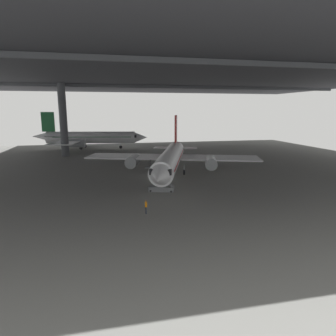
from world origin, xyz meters
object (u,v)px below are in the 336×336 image
airplane_main (171,158)px  crew_worker_near_nose (146,206)px  crew_worker_by_stairs (169,181)px  airplane_distant (89,138)px  boarding_stairs (161,186)px

airplane_main → crew_worker_near_nose: bearing=-111.1°
crew_worker_near_nose → crew_worker_by_stairs: crew_worker_near_nose is taller
airplane_distant → boarding_stairs: bearing=-76.3°
boarding_stairs → crew_worker_near_nose: boarding_stairs is taller
airplane_distant → crew_worker_near_nose: bearing=-81.4°
airplane_main → boarding_stairs: 9.50m
crew_worker_near_nose → crew_worker_by_stairs: (5.03, 10.68, -0.01)m
boarding_stairs → airplane_distant: 52.55m
boarding_stairs → crew_worker_near_nose: (-3.40, -8.91, 0.20)m
crew_worker_by_stairs → crew_worker_near_nose: bearing=-115.2°
airplane_main → crew_worker_by_stairs: 7.36m
boarding_stairs → crew_worker_near_nose: bearing=-110.9°
crew_worker_near_nose → airplane_distant: 60.63m
airplane_main → crew_worker_near_nose: (-6.72, -17.44, -2.35)m
airplane_main → crew_worker_by_stairs: (-1.70, -6.76, -2.36)m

